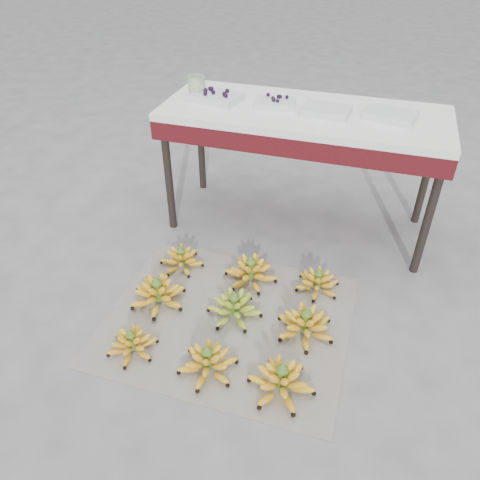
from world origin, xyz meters
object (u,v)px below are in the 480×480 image
(bunch_mid_right, at_px, (305,324))
(tray_far_left, at_px, (217,97))
(vendor_table, at_px, (303,125))
(bunch_back_left, at_px, (182,260))
(bunch_mid_left, at_px, (158,294))
(glass_jar, at_px, (197,86))
(bunch_front_center, at_px, (208,362))
(tray_far_right, at_px, (391,115))
(bunch_front_left, at_px, (132,344))
(bunch_back_center, at_px, (251,272))
(tray_left, at_px, (276,103))
(bunch_mid_center, at_px, (234,307))
(newspaper_mat, at_px, (228,319))
(bunch_front_right, at_px, (282,381))
(tray_right, at_px, (326,111))
(bunch_back_right, at_px, (318,282))

(bunch_mid_right, relative_size, tray_far_left, 1.20)
(bunch_mid_right, distance_m, vendor_table, 1.19)
(bunch_mid_right, xyz_separation_m, bunch_back_left, (-0.80, 0.30, -0.01))
(bunch_mid_left, height_order, glass_jar, glass_jar)
(bunch_mid_left, distance_m, bunch_back_left, 0.32)
(bunch_mid_left, xyz_separation_m, vendor_table, (0.55, 0.98, 0.64))
(bunch_front_center, distance_m, tray_far_right, 1.65)
(bunch_front_left, height_order, bunch_back_center, bunch_back_center)
(bunch_front_left, distance_m, tray_left, 1.57)
(glass_jar, bearing_deg, bunch_front_left, -83.44)
(bunch_mid_left, bearing_deg, tray_far_left, 68.99)
(bunch_front_center, height_order, bunch_mid_center, bunch_mid_center)
(bunch_mid_center, xyz_separation_m, tray_far_right, (0.60, 0.96, 0.76))
(bunch_back_center, relative_size, tray_far_right, 1.02)
(newspaper_mat, xyz_separation_m, tray_left, (-0.03, 0.99, 0.82))
(bunch_front_left, relative_size, bunch_mid_right, 0.81)
(newspaper_mat, height_order, bunch_back_left, bunch_back_left)
(bunch_front_right, relative_size, bunch_back_center, 1.30)
(bunch_front_right, relative_size, tray_far_right, 1.32)
(tray_right, bearing_deg, tray_far_right, 5.78)
(tray_far_left, height_order, tray_left, tray_far_left)
(bunch_front_right, distance_m, bunch_back_right, 0.71)
(bunch_mid_left, bearing_deg, tray_far_right, 23.54)
(bunch_front_left, height_order, bunch_front_right, bunch_front_right)
(bunch_front_center, relative_size, tray_right, 1.34)
(bunch_back_center, relative_size, vendor_table, 0.18)
(tray_right, bearing_deg, bunch_back_center, -111.89)
(newspaper_mat, relative_size, tray_far_left, 4.00)
(bunch_front_left, relative_size, tray_far_right, 1.02)
(tray_left, distance_m, glass_jar, 0.50)
(newspaper_mat, relative_size, tray_right, 4.56)
(tray_left, bearing_deg, bunch_back_left, -119.42)
(bunch_mid_left, bearing_deg, bunch_front_center, -59.98)
(bunch_back_left, relative_size, tray_right, 1.13)
(glass_jar, bearing_deg, vendor_table, -1.21)
(vendor_table, height_order, tray_far_left, tray_far_left)
(bunch_back_left, bearing_deg, bunch_front_center, -43.37)
(newspaper_mat, height_order, bunch_front_right, bunch_front_right)
(tray_far_right, xyz_separation_m, glass_jar, (-1.16, 0.01, 0.04))
(bunch_front_center, distance_m, tray_far_left, 1.57)
(bunch_front_left, distance_m, bunch_back_right, 1.05)
(bunch_mid_right, relative_size, tray_right, 1.36)
(bunch_back_center, bearing_deg, bunch_front_center, -89.28)
(bunch_front_center, distance_m, glass_jar, 1.66)
(bunch_back_left, bearing_deg, tray_left, 75.14)
(bunch_back_left, xyz_separation_m, tray_right, (0.68, 0.63, 0.76))
(tray_far_right, relative_size, glass_jar, 2.30)
(bunch_mid_right, height_order, bunch_back_center, same)
(bunch_front_left, distance_m, bunch_back_center, 0.78)
(bunch_mid_left, distance_m, bunch_back_right, 0.88)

